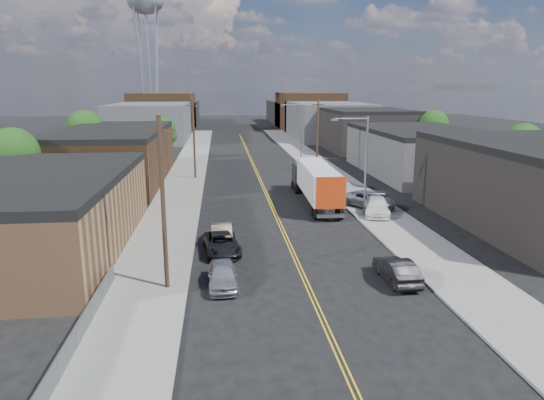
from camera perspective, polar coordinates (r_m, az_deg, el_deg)
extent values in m
plane|color=black|center=(77.79, -2.42, 4.64)|extent=(260.00, 260.00, 0.00)
cube|color=gold|center=(63.03, -1.52, 2.64)|extent=(0.32, 120.00, 0.01)
cube|color=slate|center=(62.98, -10.18, 2.50)|extent=(5.00, 140.00, 0.15)
cube|color=slate|center=(64.46, 6.93, 2.85)|extent=(5.00, 140.00, 0.15)
cube|color=brown|center=(38.21, -25.91, -1.78)|extent=(12.00, 22.00, 5.00)
cube|color=black|center=(37.65, -26.33, 2.35)|extent=(12.00, 22.00, 0.60)
cube|color=#452E1B|center=(62.74, -18.14, 4.72)|extent=(12.00, 26.00, 6.00)
cube|color=black|center=(62.38, -18.35, 7.72)|extent=(12.00, 26.00, 0.60)
cube|color=navy|center=(42.67, 22.19, 1.53)|extent=(0.30, 20.00, 0.80)
cube|color=#3C3C3F|center=(68.87, 17.04, 5.28)|extent=(14.00, 24.00, 5.50)
cube|color=black|center=(68.55, 17.21, 7.81)|extent=(14.00, 24.00, 0.60)
cube|color=black|center=(93.12, 10.82, 7.98)|extent=(14.00, 22.00, 7.00)
cube|color=black|center=(92.87, 10.93, 10.32)|extent=(14.00, 22.00, 0.60)
cube|color=#3C3C3F|center=(113.03, -13.94, 8.95)|extent=(16.00, 30.00, 8.00)
cube|color=#3C3C3F|center=(114.77, 6.53, 9.31)|extent=(16.00, 30.00, 8.00)
cube|color=#452E1B|center=(137.76, -12.59, 10.12)|extent=(16.00, 26.00, 10.00)
cube|color=#452E1B|center=(139.19, 4.28, 10.42)|extent=(16.00, 26.00, 10.00)
cube|color=black|center=(157.70, -11.78, 9.95)|extent=(16.00, 40.00, 7.00)
cube|color=black|center=(158.95, 2.96, 10.23)|extent=(16.00, 40.00, 7.00)
cylinder|color=gray|center=(127.97, -14.23, 14.31)|extent=(0.80, 0.80, 30.00)
cylinder|color=gray|center=(126.48, -15.16, 14.28)|extent=(1.94, 1.94, 29.98)
cylinder|color=gray|center=(126.00, -13.53, 14.38)|extent=(1.94, 1.94, 29.98)
cylinder|color=gray|center=(129.96, -14.92, 14.25)|extent=(1.94, 1.94, 29.98)
cylinder|color=gray|center=(129.49, -13.33, 14.34)|extent=(1.94, 1.94, 29.98)
ellipsoid|color=#9EA8B2|center=(129.56, -14.69, 21.84)|extent=(9.00, 9.00, 6.75)
cylinder|color=gray|center=(44.29, 10.98, 3.84)|extent=(0.18, 0.18, 9.00)
cylinder|color=gray|center=(43.40, 9.31, 9.44)|extent=(3.00, 0.12, 0.12)
cube|color=gray|center=(43.04, 7.35, 9.34)|extent=(0.60, 0.25, 0.18)
cylinder|color=gray|center=(78.17, 3.47, 7.99)|extent=(0.18, 0.18, 9.00)
cylinder|color=gray|center=(77.67, 2.40, 11.15)|extent=(3.00, 0.12, 0.12)
cube|color=gray|center=(77.47, 1.28, 11.07)|extent=(0.60, 0.25, 0.18)
cylinder|color=black|center=(27.74, -12.68, -0.66)|extent=(0.26, 0.26, 10.00)
cube|color=black|center=(27.07, -13.13, 8.01)|extent=(1.60, 0.12, 0.12)
cylinder|color=black|center=(62.20, -9.16, 6.99)|extent=(0.26, 0.26, 10.00)
cube|color=black|center=(61.91, -9.30, 10.86)|extent=(1.60, 0.12, 0.12)
cylinder|color=black|center=(66.41, 5.37, 7.48)|extent=(0.26, 0.26, 10.00)
cube|color=black|center=(66.14, 5.45, 11.10)|extent=(1.60, 0.12, 0.12)
cube|color=slate|center=(23.91, -22.05, -14.90)|extent=(0.02, 16.00, 1.20)
cube|color=slate|center=(23.65, -22.18, -13.61)|extent=(0.05, 16.00, 0.05)
cylinder|color=black|center=(51.36, -27.78, 1.13)|extent=(0.36, 0.36, 4.25)
sphere|color=#193A0F|center=(50.85, -28.19, 4.87)|extent=(4.76, 4.76, 4.76)
sphere|color=#193A0F|center=(51.02, -27.34, 4.02)|extent=(3.74, 3.74, 3.74)
sphere|color=#193A0F|center=(50.75, -28.80, 4.11)|extent=(3.40, 3.40, 3.40)
cylinder|color=black|center=(74.83, -20.91, 5.19)|extent=(0.36, 0.36, 4.50)
sphere|color=#193A0F|center=(74.47, -21.14, 7.93)|extent=(5.04, 5.04, 5.04)
sphere|color=#193A0F|center=(74.69, -20.58, 7.29)|extent=(3.96, 3.96, 3.96)
sphere|color=#193A0F|center=(74.27, -21.55, 7.39)|extent=(3.60, 3.60, 3.60)
cylinder|color=black|center=(79.87, -12.66, 5.91)|extent=(0.36, 0.36, 3.75)
sphere|color=#193A0F|center=(79.57, -12.77, 8.05)|extent=(4.20, 4.20, 4.20)
sphere|color=#193A0F|center=(79.87, -12.28, 7.55)|extent=(3.30, 3.30, 3.30)
sphere|color=#193A0F|center=(79.28, -13.14, 7.63)|extent=(3.00, 3.00, 3.00)
cylinder|color=black|center=(64.00, 27.10, 3.18)|extent=(0.36, 0.36, 4.00)
sphere|color=#193A0F|center=(63.61, 27.40, 6.01)|extent=(4.48, 4.48, 4.48)
sphere|color=#193A0F|center=(64.27, 27.63, 5.33)|extent=(3.52, 3.52, 3.52)
sphere|color=#193A0F|center=(63.06, 27.17, 5.48)|extent=(3.20, 3.20, 3.20)
cylinder|color=black|center=(84.87, 18.34, 6.14)|extent=(0.36, 0.36, 4.25)
sphere|color=#193A0F|center=(84.57, 18.51, 8.43)|extent=(4.76, 4.76, 4.76)
sphere|color=#193A0F|center=(85.15, 18.75, 7.86)|extent=(3.74, 3.74, 3.74)
sphere|color=#193A0F|center=(84.04, 18.28, 8.01)|extent=(3.40, 3.40, 3.40)
cube|color=beige|center=(47.70, 5.37, 2.35)|extent=(2.97, 12.01, 2.78)
cube|color=#A22B0C|center=(41.99, 6.97, 0.83)|extent=(2.61, 0.20, 2.80)
cube|color=gray|center=(42.46, 6.90, -1.86)|extent=(2.47, 0.68, 0.25)
cube|color=black|center=(55.00, 3.83, 2.70)|extent=(2.59, 3.26, 3.08)
cylinder|color=black|center=(43.80, 6.49, -1.45)|extent=(2.62, 1.08, 0.99)
cylinder|color=black|center=(55.20, 3.82, 1.64)|extent=(2.52, 1.08, 0.99)
imported|color=#9C9EA1|center=(28.85, -5.85, -8.81)|extent=(1.80, 4.23, 1.43)
imported|color=#78694E|center=(36.39, -5.95, -4.09)|extent=(1.64, 4.46, 1.46)
imported|color=black|center=(34.50, -5.93, -5.12)|extent=(2.86, 5.26, 1.40)
imported|color=black|center=(30.37, 14.45, -7.98)|extent=(1.67, 4.51, 1.47)
imported|color=#AEB2B3|center=(47.57, 11.35, 0.06)|extent=(5.21, 6.01, 1.54)
imported|color=white|center=(45.05, 12.20, -0.72)|extent=(3.38, 5.58, 1.51)
imported|color=black|center=(66.53, 5.36, 3.95)|extent=(3.03, 4.89, 1.55)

